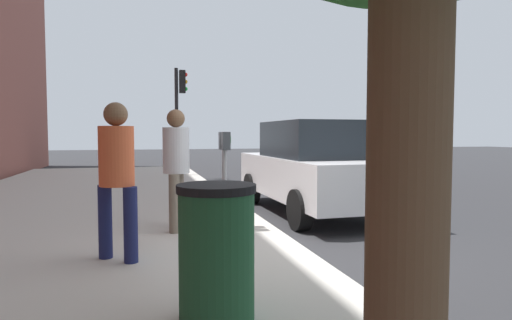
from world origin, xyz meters
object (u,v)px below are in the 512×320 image
parking_meter (225,159)px  traffic_signal (180,103)px  parked_sedan_near (316,167)px  pedestrian_at_meter (176,160)px  trash_bin (217,252)px  pedestrian_bystander (117,169)px

parking_meter → traffic_signal: traffic_signal is taller
parked_sedan_near → traffic_signal: (7.22, 1.95, 1.68)m
pedestrian_at_meter → traffic_signal: traffic_signal is taller
pedestrian_at_meter → trash_bin: pedestrian_at_meter is taller
parked_sedan_near → traffic_signal: bearing=15.1°
parking_meter → pedestrian_bystander: (-1.31, 1.44, -0.01)m
pedestrian_at_meter → traffic_signal: 8.91m
pedestrian_bystander → traffic_signal: bearing=33.6°
parking_meter → pedestrian_at_meter: (0.06, 0.69, -0.00)m
pedestrian_at_meter → pedestrian_bystander: bearing=-103.9°
pedestrian_at_meter → pedestrian_bystander: 1.57m
parking_meter → traffic_signal: (8.81, -0.14, 1.41)m
parked_sedan_near → trash_bin: size_ratio=4.39×
pedestrian_bystander → parked_sedan_near: 4.58m
parking_meter → pedestrian_bystander: pedestrian_bystander is taller
parked_sedan_near → trash_bin: bearing=149.7°
parking_meter → parked_sedan_near: (1.59, -2.09, -0.27)m
parking_meter → pedestrian_bystander: bearing=132.5°
pedestrian_bystander → trash_bin: (-1.79, -0.78, -0.50)m
parked_sedan_near → trash_bin: 5.45m
pedestrian_bystander → trash_bin: 2.02m
parking_meter → parked_sedan_near: size_ratio=0.32×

